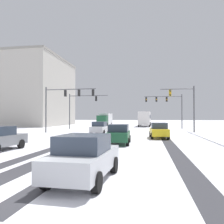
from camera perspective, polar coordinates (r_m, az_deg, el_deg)
name	(u,v)px	position (r m, az deg, el deg)	size (l,w,h in m)	color
wheel_track_left_lane	(76,141)	(21.88, -8.91, -7.05)	(0.84, 32.21, 0.01)	#38383D
wheel_track_right_lane	(168,143)	(20.89, 13.63, -7.32)	(0.92, 32.21, 0.01)	#38383D
wheel_track_center	(90,141)	(21.50, -5.38, -7.17)	(1.09, 32.21, 0.01)	#38383D
wheel_track_oncoming	(110,142)	(21.11, -0.45, -7.28)	(0.75, 32.21, 0.01)	#38383D
traffic_signal_far_right	(167,103)	(45.41, 13.21, 2.11)	(7.09, 0.60, 6.50)	#47474C
traffic_signal_near_left	(66,98)	(33.44, -11.28, 3.29)	(7.44, 0.53, 6.50)	#47474C
traffic_signal_far_left	(80,105)	(43.22, -7.75, 1.83)	(7.33, 0.38, 6.50)	#47474C
traffic_signal_near_right	(185,102)	(33.69, 17.42, 2.44)	(4.66, 0.52, 6.50)	#47474C
car_white_lead	(100,128)	(30.06, -2.99, -3.90)	(1.99, 4.18, 1.62)	silver
car_yellow_cab_second	(159,130)	(24.87, 11.42, -4.45)	(2.01, 4.19, 1.62)	yellow
car_dark_green_third	(119,134)	(19.34, 1.66, -5.43)	(1.95, 4.16, 1.62)	#194C2D
car_silver_fifth	(84,157)	(8.46, -6.79, -10.94)	(2.00, 4.18, 1.62)	#B7BABF
bus_oncoming	(145,118)	(55.52, 8.04, -1.42)	(2.87, 11.06, 3.38)	silver
box_truck_delivery	(105,119)	(53.17, -1.72, -1.83)	(2.43, 7.45, 3.02)	#194C2D
office_building_far_left_block	(26,92)	(64.92, -20.41, 4.55)	(20.29, 21.78, 17.25)	#B2ADA3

